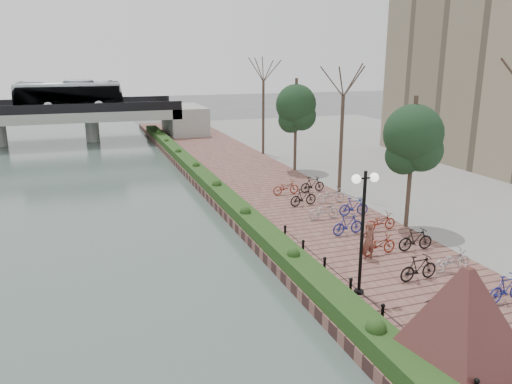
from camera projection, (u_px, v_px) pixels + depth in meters
name	position (u px, v px, depth m)	size (l,w,h in m)	color
ground	(358.00, 366.00, 14.55)	(220.00, 220.00, 0.00)	#59595B
promenade	(271.00, 195.00, 31.71)	(8.00, 75.00, 0.50)	brown
inland_pavement	(474.00, 176.00, 36.81)	(24.00, 75.00, 0.50)	gray
hedge	(210.00, 182.00, 32.76)	(1.10, 56.00, 0.60)	#213D16
chain_fence	(365.00, 302.00, 16.60)	(0.10, 14.10, 0.70)	black
granite_monument	(462.00, 319.00, 13.28)	(5.58, 5.58, 2.95)	#431E1C
lamppost	(364.00, 206.00, 17.16)	(1.02, 0.32, 4.51)	black
motorcycle	(447.00, 321.00, 15.18)	(0.46, 1.48, 0.93)	black
pedestrian	(368.00, 240.00, 20.89)	(0.59, 0.39, 1.62)	brown
bicycle_parking	(365.00, 224.00, 24.08)	(2.40, 17.32, 1.00)	#ABACB0
street_trees	(370.00, 151.00, 27.70)	(3.20, 37.12, 6.80)	#372720
bridge	(12.00, 113.00, 50.37)	(36.00, 10.77, 6.50)	gray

